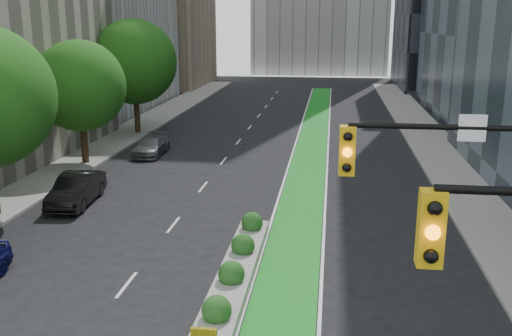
# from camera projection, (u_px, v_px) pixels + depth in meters

# --- Properties ---
(sidewalk_left) EXTENTS (3.60, 90.00, 0.15)m
(sidewalk_left) POSITION_uv_depth(u_px,v_px,m) (93.00, 152.00, 39.14)
(sidewalk_left) COLOR gray
(sidewalk_left) RESTS_ON ground
(sidewalk_right) EXTENTS (3.60, 90.00, 0.15)m
(sidewalk_right) POSITION_uv_depth(u_px,v_px,m) (448.00, 163.00, 36.12)
(sidewalk_right) COLOR gray
(sidewalk_right) RESTS_ON ground
(bike_lane_paint) EXTENTS (2.20, 70.00, 0.01)m
(bike_lane_paint) POSITION_uv_depth(u_px,v_px,m) (312.00, 144.00, 42.06)
(bike_lane_paint) COLOR #18861F
(bike_lane_paint) RESTS_ON ground
(tree_midfar) EXTENTS (5.60, 5.60, 7.76)m
(tree_midfar) POSITION_uv_depth(u_px,v_px,m) (80.00, 86.00, 34.92)
(tree_midfar) COLOR black
(tree_midfar) RESTS_ON ground
(tree_far) EXTENTS (6.60, 6.60, 9.00)m
(tree_far) POSITION_uv_depth(u_px,v_px,m) (134.00, 62.00, 44.32)
(tree_far) COLOR black
(tree_far) RESTS_ON ground
(median_planter) EXTENTS (1.20, 10.26, 1.10)m
(median_planter) POSITION_uv_depth(u_px,v_px,m) (237.00, 268.00, 20.18)
(median_planter) COLOR gray
(median_planter) RESTS_ON ground
(parked_car_left_mid) EXTENTS (2.00, 4.76, 1.53)m
(parked_car_left_mid) POSITION_uv_depth(u_px,v_px,m) (76.00, 189.00, 28.17)
(parked_car_left_mid) COLOR black
(parked_car_left_mid) RESTS_ON ground
(parked_car_left_far) EXTENTS (1.86, 4.37, 1.26)m
(parked_car_left_far) POSITION_uv_depth(u_px,v_px,m) (151.00, 146.00, 38.54)
(parked_car_left_far) COLOR #585A5D
(parked_car_left_far) RESTS_ON ground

